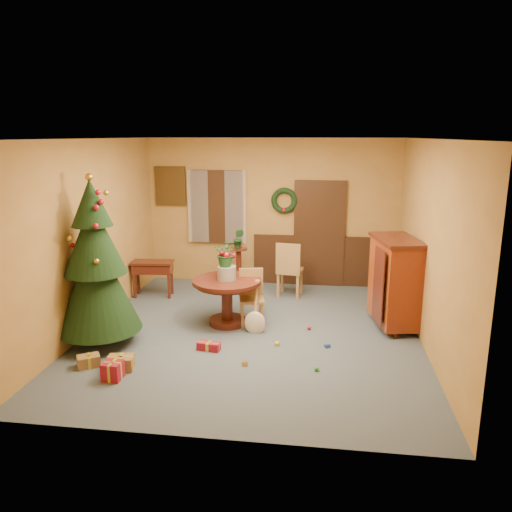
% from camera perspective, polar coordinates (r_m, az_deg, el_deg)
% --- Properties ---
extents(room_envelope, '(5.50, 5.50, 5.50)m').
position_cam_1_polar(room_envelope, '(9.96, 2.96, 3.04)').
color(room_envelope, '#384452').
rests_on(room_envelope, ground).
extents(dining_table, '(1.08, 1.08, 0.74)m').
position_cam_1_polar(dining_table, '(7.91, -3.34, -4.25)').
color(dining_table, '#33160B').
rests_on(dining_table, floor).
extents(urn, '(0.29, 0.29, 0.21)m').
position_cam_1_polar(urn, '(7.81, -3.38, -1.94)').
color(urn, slate).
rests_on(urn, dining_table).
extents(centerpiece_plant, '(0.38, 0.33, 0.42)m').
position_cam_1_polar(centerpiece_plant, '(7.74, -3.41, 0.32)').
color(centerpiece_plant, '#1E4C23').
rests_on(centerpiece_plant, urn).
extents(chair_near, '(0.45, 0.45, 0.88)m').
position_cam_1_polar(chair_near, '(7.98, -0.52, -4.42)').
color(chair_near, olive).
rests_on(chair_near, floor).
extents(chair_far, '(0.51, 0.51, 1.04)m').
position_cam_1_polar(chair_far, '(9.24, 3.82, -1.36)').
color(chair_far, olive).
rests_on(chair_far, floor).
extents(guitar, '(0.33, 0.50, 0.75)m').
position_cam_1_polar(guitar, '(7.61, -0.12, -6.06)').
color(guitar, beige).
rests_on(guitar, floor).
extents(plant_stand, '(0.33, 0.33, 0.85)m').
position_cam_1_polar(plant_stand, '(9.60, -1.99, -0.95)').
color(plant_stand, '#33160B').
rests_on(plant_stand, floor).
extents(stand_plant, '(0.23, 0.20, 0.37)m').
position_cam_1_polar(stand_plant, '(9.48, -2.01, 2.01)').
color(stand_plant, '#19471E').
rests_on(stand_plant, plant_stand).
extents(christmas_tree, '(1.19, 1.19, 2.46)m').
position_cam_1_polar(christmas_tree, '(7.35, -17.84, -1.06)').
color(christmas_tree, '#382111').
rests_on(christmas_tree, floor).
extents(writing_desk, '(0.79, 0.44, 0.67)m').
position_cam_1_polar(writing_desk, '(9.48, -11.72, -1.56)').
color(writing_desk, '#33160B').
rests_on(writing_desk, floor).
extents(sideboard, '(0.79, 1.21, 1.43)m').
position_cam_1_polar(sideboard, '(8.03, 15.57, -2.66)').
color(sideboard, '#551109').
rests_on(sideboard, floor).
extents(gift_a, '(0.36, 0.29, 0.18)m').
position_cam_1_polar(gift_a, '(6.82, -15.21, -11.70)').
color(gift_a, brown).
rests_on(gift_a, floor).
extents(gift_b, '(0.23, 0.23, 0.23)m').
position_cam_1_polar(gift_b, '(6.58, -16.05, -12.49)').
color(gift_b, maroon).
rests_on(gift_b, floor).
extents(gift_c, '(0.34, 0.31, 0.15)m').
position_cam_1_polar(gift_c, '(7.02, -18.58, -11.30)').
color(gift_c, brown).
rests_on(gift_c, floor).
extents(gift_d, '(0.34, 0.18, 0.12)m').
position_cam_1_polar(gift_d, '(7.16, -5.43, -10.23)').
color(gift_d, maroon).
rests_on(gift_d, floor).
extents(toy_a, '(0.09, 0.09, 0.05)m').
position_cam_1_polar(toy_a, '(7.30, 8.13, -10.11)').
color(toy_a, '#284EAF').
rests_on(toy_a, floor).
extents(toy_b, '(0.06, 0.06, 0.06)m').
position_cam_1_polar(toy_b, '(6.61, 6.94, -12.67)').
color(toy_b, green).
rests_on(toy_b, floor).
extents(toy_c, '(0.07, 0.09, 0.05)m').
position_cam_1_polar(toy_c, '(7.29, 2.42, -10.02)').
color(toy_c, gold).
rests_on(toy_c, floor).
extents(toy_d, '(0.06, 0.06, 0.06)m').
position_cam_1_polar(toy_d, '(7.88, 6.08, -8.19)').
color(toy_d, red).
rests_on(toy_d, floor).
extents(toy_e, '(0.09, 0.06, 0.05)m').
position_cam_1_polar(toy_e, '(6.71, -1.28, -12.21)').
color(toy_e, gold).
rests_on(toy_e, floor).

